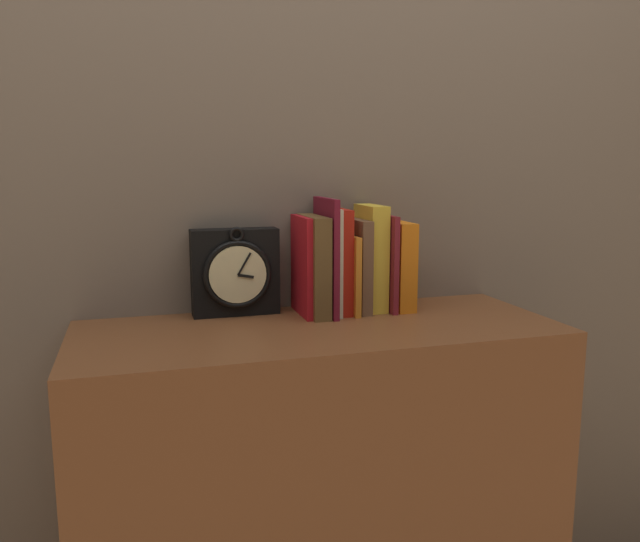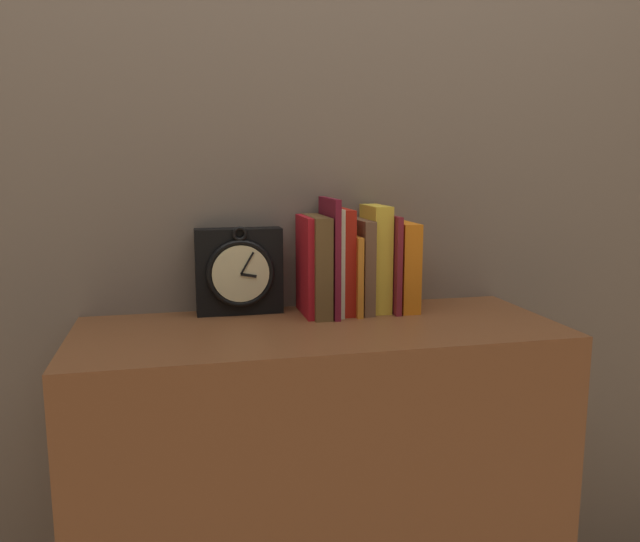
{
  "view_description": "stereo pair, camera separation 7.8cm",
  "coord_description": "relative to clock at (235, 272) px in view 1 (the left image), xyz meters",
  "views": [
    {
      "loc": [
        -0.35,
        -1.18,
        1.26
      ],
      "look_at": [
        0.0,
        0.0,
        1.05
      ],
      "focal_mm": 35.0,
      "sensor_mm": 36.0,
      "label": 1
    },
    {
      "loc": [
        -0.28,
        -1.2,
        1.26
      ],
      "look_at": [
        0.0,
        0.0,
        1.05
      ],
      "focal_mm": 35.0,
      "sensor_mm": 36.0,
      "label": 2
    }
  ],
  "objects": [
    {
      "name": "clock",
      "position": [
        0.0,
        0.0,
        0.0
      ],
      "size": [
        0.19,
        0.07,
        0.2
      ],
      "color": "black",
      "rests_on": "bookshelf"
    },
    {
      "name": "book_slot1_brown",
      "position": [
        0.16,
        -0.04,
        0.01
      ],
      "size": [
        0.04,
        0.15,
        0.22
      ],
      "color": "brown",
      "rests_on": "bookshelf"
    },
    {
      "name": "book_slot3_cream",
      "position": [
        0.21,
        -0.04,
        0.02
      ],
      "size": [
        0.01,
        0.14,
        0.23
      ],
      "color": "beige",
      "rests_on": "bookshelf"
    },
    {
      "name": "book_slot9_orange",
      "position": [
        0.37,
        -0.04,
        0.0
      ],
      "size": [
        0.04,
        0.14,
        0.2
      ],
      "color": "orange",
      "rests_on": "bookshelf"
    },
    {
      "name": "book_slot8_maroon",
      "position": [
        0.33,
        -0.04,
        0.01
      ],
      "size": [
        0.01,
        0.14,
        0.22
      ],
      "color": "maroon",
      "rests_on": "bookshelf"
    },
    {
      "name": "book_slot0_red",
      "position": [
        0.14,
        -0.04,
        0.01
      ],
      "size": [
        0.01,
        0.14,
        0.22
      ],
      "color": "red",
      "rests_on": "bookshelf"
    },
    {
      "name": "book_slot4_red",
      "position": [
        0.23,
        -0.03,
        0.02
      ],
      "size": [
        0.03,
        0.13,
        0.23
      ],
      "color": "#AE1D10",
      "rests_on": "bookshelf"
    },
    {
      "name": "book_slot5_orange",
      "position": [
        0.25,
        -0.04,
        -0.01
      ],
      "size": [
        0.01,
        0.14,
        0.17
      ],
      "color": "orange",
      "rests_on": "bookshelf"
    },
    {
      "name": "book_slot2_maroon",
      "position": [
        0.19,
        -0.05,
        0.03
      ],
      "size": [
        0.01,
        0.16,
        0.26
      ],
      "color": "maroon",
      "rests_on": "bookshelf"
    },
    {
      "name": "wall_back",
      "position": [
        0.15,
        0.07,
        0.27
      ],
      "size": [
        6.0,
        0.05,
        2.6
      ],
      "color": "#756656",
      "rests_on": "ground_plane"
    },
    {
      "name": "book_slot6_brown",
      "position": [
        0.27,
        -0.03,
        0.01
      ],
      "size": [
        0.02,
        0.14,
        0.21
      ],
      "color": "brown",
      "rests_on": "bookshelf"
    },
    {
      "name": "book_slot7_yellow",
      "position": [
        0.3,
        -0.03,
        0.02
      ],
      "size": [
        0.04,
        0.12,
        0.24
      ],
      "color": "gold",
      "rests_on": "bookshelf"
    },
    {
      "name": "bookshelf",
      "position": [
        0.15,
        -0.15,
        -0.56
      ],
      "size": [
        0.99,
        0.39,
        0.93
      ],
      "color": "brown",
      "rests_on": "ground_plane"
    }
  ]
}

